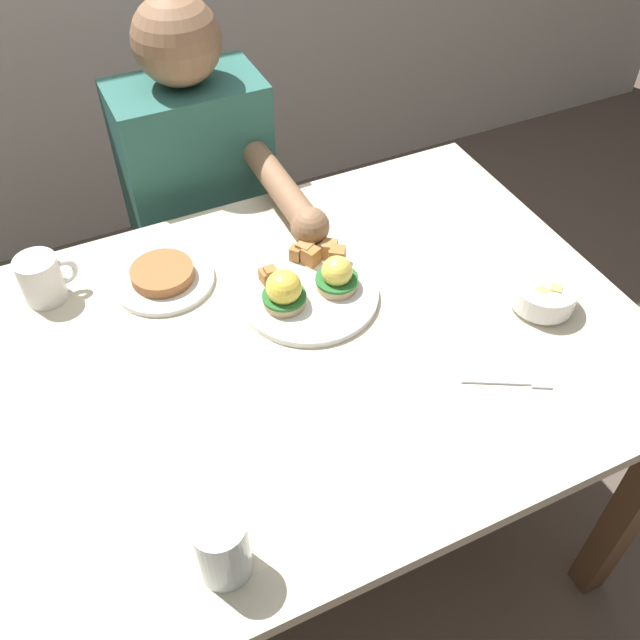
% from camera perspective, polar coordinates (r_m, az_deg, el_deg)
% --- Properties ---
extents(ground_plane, '(6.00, 6.00, 0.00)m').
position_cam_1_polar(ground_plane, '(1.89, -0.45, -16.83)').
color(ground_plane, brown).
extents(dining_table, '(1.20, 0.90, 0.74)m').
position_cam_1_polar(dining_table, '(1.36, -0.60, -4.49)').
color(dining_table, beige).
rests_on(dining_table, ground_plane).
extents(eggs_benedict_plate, '(0.27, 0.27, 0.09)m').
position_cam_1_polar(eggs_benedict_plate, '(1.34, -0.94, 2.73)').
color(eggs_benedict_plate, white).
rests_on(eggs_benedict_plate, dining_table).
extents(fruit_bowl, '(0.12, 0.12, 0.06)m').
position_cam_1_polar(fruit_bowl, '(1.38, 17.73, 1.93)').
color(fruit_bowl, white).
rests_on(fruit_bowl, dining_table).
extents(coffee_mug, '(0.11, 0.08, 0.09)m').
position_cam_1_polar(coffee_mug, '(1.42, -21.73, 3.23)').
color(coffee_mug, white).
rests_on(coffee_mug, dining_table).
extents(fork, '(0.15, 0.09, 0.00)m').
position_cam_1_polar(fork, '(1.26, 15.41, -4.86)').
color(fork, silver).
rests_on(fork, dining_table).
extents(water_glass_near, '(0.08, 0.08, 0.12)m').
position_cam_1_polar(water_glass_near, '(1.00, -7.95, -18.03)').
color(water_glass_near, silver).
rests_on(water_glass_near, dining_table).
extents(side_plate, '(0.20, 0.20, 0.04)m').
position_cam_1_polar(side_plate, '(1.41, -12.66, 3.43)').
color(side_plate, white).
rests_on(side_plate, dining_table).
extents(diner_person, '(0.34, 0.54, 1.14)m').
position_cam_1_polar(diner_person, '(1.77, -9.36, 9.45)').
color(diner_person, '#33333D').
rests_on(diner_person, ground_plane).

